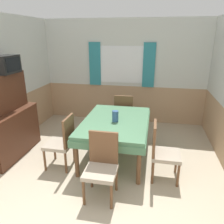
{
  "coord_description": "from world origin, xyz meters",
  "views": [
    {
      "loc": [
        0.79,
        -1.62,
        2.2
      ],
      "look_at": [
        0.07,
        2.03,
        0.89
      ],
      "focal_mm": 35.0,
      "sensor_mm": 36.0,
      "label": 1
    }
  ],
  "objects_px": {
    "chair_left_near": "(63,141)",
    "vase": "(115,116)",
    "sideboard": "(8,123)",
    "tv": "(6,64)",
    "dining_table": "(116,125)",
    "chair_head_window": "(124,113)",
    "chair_right_near": "(162,150)",
    "chair_head_near": "(102,164)"
  },
  "relations": [
    {
      "from": "dining_table",
      "to": "chair_head_window",
      "type": "bearing_deg",
      "value": 90.0
    },
    {
      "from": "dining_table",
      "to": "tv",
      "type": "bearing_deg",
      "value": -175.43
    },
    {
      "from": "chair_head_window",
      "to": "tv",
      "type": "relative_size",
      "value": 1.94
    },
    {
      "from": "sideboard",
      "to": "chair_head_near",
      "type": "bearing_deg",
      "value": -21.18
    },
    {
      "from": "tv",
      "to": "chair_head_near",
      "type": "bearing_deg",
      "value": -25.65
    },
    {
      "from": "chair_left_near",
      "to": "dining_table",
      "type": "bearing_deg",
      "value": -57.62
    },
    {
      "from": "dining_table",
      "to": "sideboard",
      "type": "distance_m",
      "value": 2.0
    },
    {
      "from": "chair_left_near",
      "to": "chair_head_window",
      "type": "bearing_deg",
      "value": -27.1
    },
    {
      "from": "chair_head_near",
      "to": "tv",
      "type": "xyz_separation_m",
      "value": [
        -1.95,
        0.94,
        1.21
      ]
    },
    {
      "from": "chair_right_near",
      "to": "chair_left_near",
      "type": "relative_size",
      "value": 1.0
    },
    {
      "from": "chair_head_near",
      "to": "vase",
      "type": "bearing_deg",
      "value": -90.14
    },
    {
      "from": "chair_left_near",
      "to": "vase",
      "type": "height_order",
      "value": "chair_left_near"
    },
    {
      "from": "chair_head_window",
      "to": "sideboard",
      "type": "bearing_deg",
      "value": -144.22
    },
    {
      "from": "dining_table",
      "to": "chair_left_near",
      "type": "bearing_deg",
      "value": -147.62
    },
    {
      "from": "dining_table",
      "to": "tv",
      "type": "height_order",
      "value": "tv"
    },
    {
      "from": "vase",
      "to": "sideboard",
      "type": "bearing_deg",
      "value": -172.38
    },
    {
      "from": "tv",
      "to": "sideboard",
      "type": "bearing_deg",
      "value": -97.07
    },
    {
      "from": "dining_table",
      "to": "tv",
      "type": "relative_size",
      "value": 3.55
    },
    {
      "from": "chair_left_near",
      "to": "vase",
      "type": "xyz_separation_m",
      "value": [
        0.83,
        0.46,
        0.34
      ]
    },
    {
      "from": "dining_table",
      "to": "vase",
      "type": "bearing_deg",
      "value": -87.84
    },
    {
      "from": "tv",
      "to": "chair_left_near",
      "type": "bearing_deg",
      "value": -18.18
    },
    {
      "from": "chair_left_near",
      "to": "vase",
      "type": "distance_m",
      "value": 1.01
    },
    {
      "from": "chair_head_near",
      "to": "tv",
      "type": "relative_size",
      "value": 1.94
    },
    {
      "from": "dining_table",
      "to": "chair_left_near",
      "type": "relative_size",
      "value": 1.82
    },
    {
      "from": "chair_left_near",
      "to": "sideboard",
      "type": "bearing_deg",
      "value": 80.28
    },
    {
      "from": "chair_left_near",
      "to": "sideboard",
      "type": "relative_size",
      "value": 0.61
    },
    {
      "from": "sideboard",
      "to": "tv",
      "type": "bearing_deg",
      "value": 82.93
    },
    {
      "from": "chair_right_near",
      "to": "chair_head_near",
      "type": "distance_m",
      "value": 1.01
    },
    {
      "from": "sideboard",
      "to": "vase",
      "type": "distance_m",
      "value": 2.0
    },
    {
      "from": "chair_left_near",
      "to": "tv",
      "type": "height_order",
      "value": "tv"
    },
    {
      "from": "sideboard",
      "to": "vase",
      "type": "height_order",
      "value": "sideboard"
    },
    {
      "from": "chair_left_near",
      "to": "sideboard",
      "type": "height_order",
      "value": "sideboard"
    },
    {
      "from": "tv",
      "to": "vase",
      "type": "distance_m",
      "value": 2.14
    },
    {
      "from": "chair_head_window",
      "to": "sideboard",
      "type": "xyz_separation_m",
      "value": [
        -1.97,
        -1.42,
        0.16
      ]
    },
    {
      "from": "chair_head_near",
      "to": "tv",
      "type": "bearing_deg",
      "value": -25.65
    },
    {
      "from": "vase",
      "to": "tv",
      "type": "bearing_deg",
      "value": -177.32
    },
    {
      "from": "sideboard",
      "to": "chair_left_near",
      "type": "bearing_deg",
      "value": -9.72
    },
    {
      "from": "chair_left_near",
      "to": "vase",
      "type": "relative_size",
      "value": 4.76
    },
    {
      "from": "sideboard",
      "to": "tv",
      "type": "distance_m",
      "value": 1.07
    },
    {
      "from": "chair_head_near",
      "to": "chair_left_near",
      "type": "xyz_separation_m",
      "value": [
        -0.83,
        0.57,
        0.0
      ]
    },
    {
      "from": "dining_table",
      "to": "chair_head_window",
      "type": "xyz_separation_m",
      "value": [
        -0.0,
        1.09,
        -0.14
      ]
    },
    {
      "from": "chair_head_near",
      "to": "chair_left_near",
      "type": "distance_m",
      "value": 1.01
    }
  ]
}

